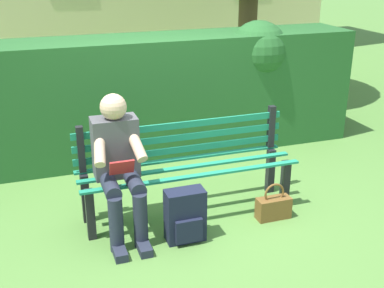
% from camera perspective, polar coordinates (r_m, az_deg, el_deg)
% --- Properties ---
extents(ground, '(60.00, 60.00, 0.00)m').
position_cam_1_polar(ground, '(4.65, -0.40, -7.93)').
color(ground, '#517F38').
extents(park_bench, '(1.99, 0.46, 0.89)m').
position_cam_1_polar(park_bench, '(4.50, -0.72, -2.27)').
color(park_bench, black).
rests_on(park_bench, ground).
extents(person_seated, '(0.44, 0.73, 1.20)m').
position_cam_1_polar(person_seated, '(4.13, -8.48, -2.11)').
color(person_seated, '#4C4C51').
rests_on(person_seated, ground).
extents(hedge_backdrop, '(5.77, 0.86, 1.52)m').
position_cam_1_polar(hedge_backdrop, '(5.73, -8.52, 5.53)').
color(hedge_backdrop, '#265B28').
rests_on(hedge_backdrop, ground).
extents(backpack, '(0.33, 0.25, 0.46)m').
position_cam_1_polar(backpack, '(4.14, -0.79, -8.33)').
color(backpack, '#191E33').
rests_on(backpack, ground).
extents(handbag, '(0.31, 0.13, 0.35)m').
position_cam_1_polar(handbag, '(4.57, 9.40, -7.19)').
color(handbag, brown).
rests_on(handbag, ground).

